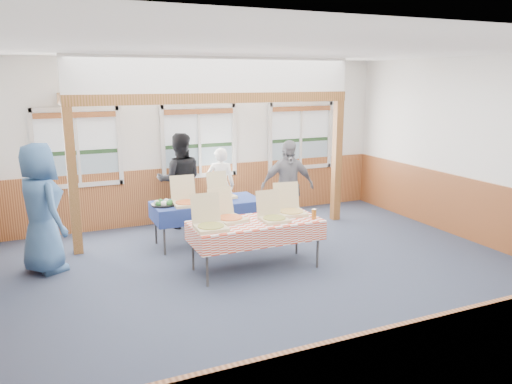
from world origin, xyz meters
The scene contains 28 objects.
floor centered at (0.00, 0.00, 0.00)m, with size 8.00×8.00×0.00m, color #293042.
ceiling centered at (0.00, 0.00, 3.20)m, with size 8.00×8.00×0.00m, color white.
wall_back centered at (0.00, 3.50, 1.60)m, with size 8.00×8.00×0.00m, color silver.
wall_front centered at (0.00, -3.50, 1.60)m, with size 8.00×8.00×0.00m, color silver.
wall_right centered at (4.00, 0.00, 1.60)m, with size 8.00×8.00×0.00m, color silver.
wainscot_back centered at (0.00, 3.48, 0.55)m, with size 7.98×0.05×1.10m, color brown.
wainscot_front centered at (0.00, -3.48, 0.55)m, with size 7.98×0.05×1.10m, color brown.
wainscot_right centered at (3.98, 0.00, 0.55)m, with size 0.05×6.98×1.10m, color brown.
window_left centered at (-2.30, 3.46, 1.68)m, with size 1.56×0.10×1.46m.
window_mid centered at (0.00, 3.46, 1.68)m, with size 1.56×0.10×1.46m.
window_right centered at (2.30, 3.46, 1.68)m, with size 1.56×0.10×1.46m.
post_left centered at (-2.50, 2.30, 1.20)m, with size 0.15×0.15×2.40m, color brown.
post_right centered at (2.50, 2.30, 1.20)m, with size 0.15×0.15×2.40m, color brown.
cross_beam centered at (0.00, 2.30, 2.49)m, with size 5.15×0.18×0.18m, color brown.
table_left centered at (-0.38, 1.93, 0.70)m, with size 1.87×0.86×0.76m.
table_right centered at (-0.10, 0.46, 0.70)m, with size 2.01×1.03×0.76m.
pizza_box_a centered at (-0.78, 1.82, 0.83)m, with size 0.45×0.54×0.46m.
pizza_box_b centered at (-0.03, 2.09, 0.82)m, with size 0.44×0.52×0.43m.
pizza_box_c centered at (-0.84, 0.36, 0.83)m, with size 0.44×0.53×0.46m.
pizza_box_d centered at (-0.46, 0.65, 0.83)m, with size 0.53×0.60×0.46m.
pizza_box_e centered at (0.15, 0.38, 0.82)m, with size 0.40×0.48×0.42m.
pizza_box_f centered at (0.56, 0.60, 0.83)m, with size 0.49×0.57×0.46m.
veggie_tray centered at (-1.13, 1.93, 0.79)m, with size 0.41×0.41×0.09m.
drink_glass centered at (0.75, 0.21, 0.83)m, with size 0.07×0.07×0.15m, color #9B5819.
woman_white centered at (0.31, 3.09, 0.75)m, with size 0.55×0.36×1.50m, color white.
woman_black centered at (-0.52, 3.10, 0.91)m, with size 0.89×0.69×1.83m, color black.
man_blue centered at (-3.01, 1.67, 0.97)m, with size 0.95×0.62×1.94m, color #385D8C.
person_grey centered at (1.20, 1.93, 0.87)m, with size 1.02×0.42×1.74m, color gray.
Camera 1 is at (-2.99, -6.06, 2.84)m, focal length 35.00 mm.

